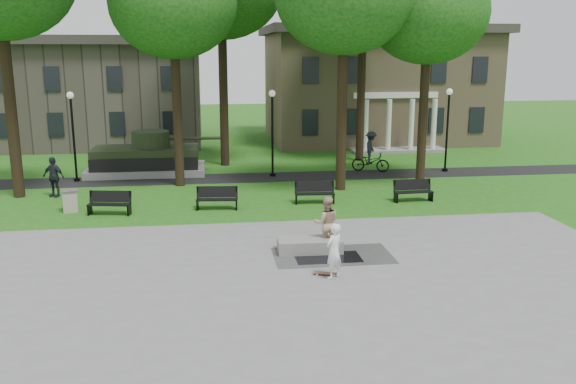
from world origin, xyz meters
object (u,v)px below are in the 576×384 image
(concrete_block, at_px, (310,245))
(trash_bin, at_px, (70,201))
(friend_watching, at_px, (326,223))
(skateboarder, at_px, (334,251))
(park_bench_0, at_px, (109,202))
(cyclist, at_px, (371,155))

(concrete_block, distance_m, trash_bin, 11.52)
(concrete_block, bearing_deg, friend_watching, 18.03)
(skateboarder, relative_size, friend_watching, 0.92)
(park_bench_0, height_order, trash_bin, park_bench_0)
(skateboarder, xyz_separation_m, park_bench_0, (-7.87, 8.65, -0.36))
(cyclist, height_order, park_bench_0, cyclist)
(cyclist, bearing_deg, trash_bin, 138.48)
(park_bench_0, bearing_deg, trash_bin, 168.86)
(skateboarder, distance_m, friend_watching, 2.82)
(skateboarder, distance_m, cyclist, 17.33)
(concrete_block, xyz_separation_m, friend_watching, (0.61, 0.20, 0.71))
(friend_watching, relative_size, cyclist, 0.81)
(cyclist, distance_m, trash_bin, 16.80)
(concrete_block, relative_size, trash_bin, 2.29)
(trash_bin, bearing_deg, friend_watching, -33.33)
(skateboarder, bearing_deg, park_bench_0, -86.02)
(friend_watching, bearing_deg, cyclist, -108.85)
(park_bench_0, xyz_separation_m, trash_bin, (-1.76, 0.70, -0.04))
(concrete_block, distance_m, skateboarder, 2.70)
(concrete_block, xyz_separation_m, park_bench_0, (-7.58, 6.04, 0.28))
(friend_watching, xyz_separation_m, park_bench_0, (-8.19, 5.84, -0.44))
(concrete_block, distance_m, cyclist, 15.02)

